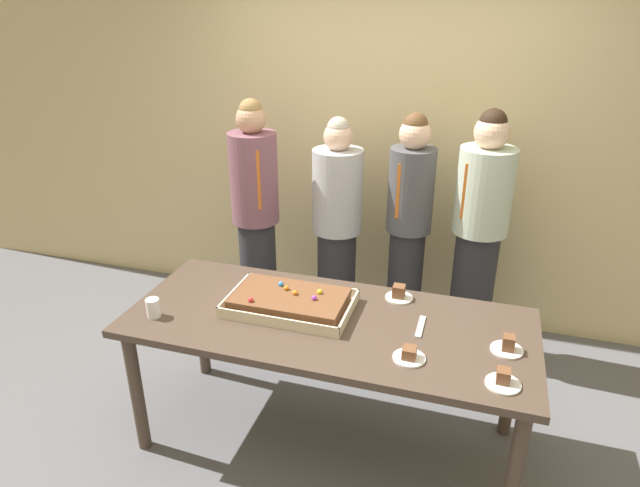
# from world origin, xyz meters

# --- Properties ---
(ground_plane) EXTENTS (12.00, 12.00, 0.00)m
(ground_plane) POSITION_xyz_m (0.00, 0.00, 0.00)
(ground_plane) COLOR #5B5B60
(interior_back_panel) EXTENTS (8.00, 0.12, 3.00)m
(interior_back_panel) POSITION_xyz_m (0.00, 1.60, 1.50)
(interior_back_panel) COLOR #CCB784
(interior_back_panel) RESTS_ON ground_plane
(party_table) EXTENTS (2.08, 0.87, 0.79)m
(party_table) POSITION_xyz_m (0.00, 0.00, 0.70)
(party_table) COLOR #47382D
(party_table) RESTS_ON ground_plane
(sheet_cake) EXTENTS (0.65, 0.41, 0.11)m
(sheet_cake) POSITION_xyz_m (-0.22, 0.05, 0.83)
(sheet_cake) COLOR beige
(sheet_cake) RESTS_ON party_table
(plated_slice_near_left) EXTENTS (0.15, 0.15, 0.08)m
(plated_slice_near_left) POSITION_xyz_m (0.87, -0.01, 0.82)
(plated_slice_near_left) COLOR white
(plated_slice_near_left) RESTS_ON party_table
(plated_slice_near_right) EXTENTS (0.15, 0.15, 0.07)m
(plated_slice_near_right) POSITION_xyz_m (0.86, -0.27, 0.81)
(plated_slice_near_right) COLOR white
(plated_slice_near_right) RESTS_ON party_table
(plated_slice_far_left) EXTENTS (0.15, 0.15, 0.06)m
(plated_slice_far_left) POSITION_xyz_m (0.45, -0.21, 0.81)
(plated_slice_far_left) COLOR white
(plated_slice_far_left) RESTS_ON party_table
(plated_slice_far_right) EXTENTS (0.15, 0.15, 0.08)m
(plated_slice_far_right) POSITION_xyz_m (0.31, 0.32, 0.82)
(plated_slice_far_right) COLOR white
(plated_slice_far_right) RESTS_ON party_table
(drink_cup_nearest) EXTENTS (0.07, 0.07, 0.10)m
(drink_cup_nearest) POSITION_xyz_m (-0.87, -0.24, 0.84)
(drink_cup_nearest) COLOR white
(drink_cup_nearest) RESTS_ON party_table
(cake_server_utensil) EXTENTS (0.03, 0.20, 0.01)m
(cake_server_utensil) POSITION_xyz_m (0.46, 0.07, 0.79)
(cake_server_utensil) COLOR silver
(cake_server_utensil) RESTS_ON party_table
(person_serving_front) EXTENTS (0.33, 0.33, 1.71)m
(person_serving_front) POSITION_xyz_m (-0.81, 0.97, 0.89)
(person_serving_front) COLOR #28282D
(person_serving_front) RESTS_ON ground_plane
(person_green_shirt_behind) EXTENTS (0.30, 0.30, 1.65)m
(person_green_shirt_behind) POSITION_xyz_m (0.23, 1.15, 0.87)
(person_green_shirt_behind) COLOR #28282D
(person_green_shirt_behind) RESTS_ON ground_plane
(person_striped_tie_right) EXTENTS (0.34, 0.34, 1.60)m
(person_striped_tie_right) POSITION_xyz_m (-0.26, 1.11, 0.82)
(person_striped_tie_right) COLOR #28282D
(person_striped_tie_right) RESTS_ON ground_plane
(person_far_right_suit) EXTENTS (0.35, 0.35, 1.70)m
(person_far_right_suit) POSITION_xyz_m (0.69, 1.13, 0.88)
(person_far_right_suit) COLOR #28282D
(person_far_right_suit) RESTS_ON ground_plane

